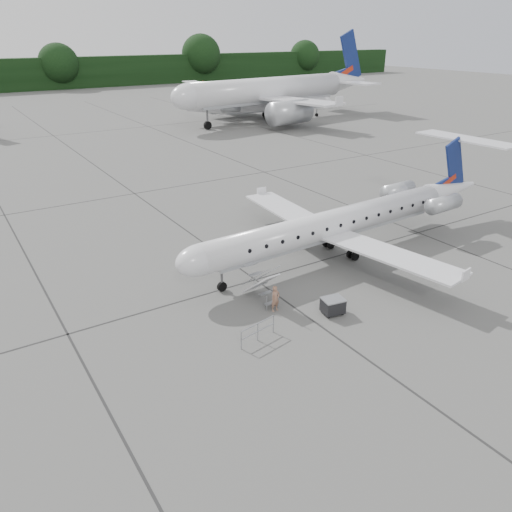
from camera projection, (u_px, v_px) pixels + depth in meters
ground at (402, 290)px, 29.93m from camera, size 320.00×320.00×0.00m
treeline at (18, 75)px, 128.19m from camera, size 260.00×4.00×8.00m
main_regional_jet at (333, 210)px, 33.01m from camera, size 26.83×19.88×6.67m
airstair at (260, 284)px, 28.32m from camera, size 0.96×2.57×2.09m
passenger at (275, 299)px, 27.39m from camera, size 0.59×0.42×1.51m
safety_railing at (258, 332)px, 24.80m from camera, size 2.18×0.48×1.00m
baggage_cart at (333, 306)px, 27.19m from camera, size 1.28×1.11×0.99m
bg_narrowbody at (269, 77)px, 83.35m from camera, size 43.17×33.32×14.39m
bg_regional_right at (274, 100)px, 86.20m from camera, size 28.30×21.95×6.86m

